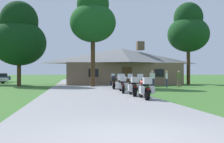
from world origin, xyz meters
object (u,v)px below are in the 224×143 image
object	(u,v)px
motorcycle_blue_farthest_in_row	(114,82)
bystander_olive_shirt_beside_signpost	(179,78)
tree_left_near	(19,36)
bystander_white_shirt_near_lodge	(152,78)
motorcycle_red_nearest_to_camera	(145,88)
motorcycle_black_second_in_row	(133,86)
tree_by_lodge_front	(93,18)
motorcycle_red_third_in_row	(123,85)
bystander_white_shirt_by_tree	(167,78)
motorcycle_white_fourth_in_row	(120,83)
tree_right_of_lodge	(188,30)

from	to	relation	value
motorcycle_blue_farthest_in_row	bystander_olive_shirt_beside_signpost	world-z (taller)	bystander_olive_shirt_beside_signpost
bystander_olive_shirt_beside_signpost	tree_left_near	distance (m)	17.59
bystander_white_shirt_near_lodge	bystander_olive_shirt_beside_signpost	distance (m)	2.89
motorcycle_red_nearest_to_camera	tree_left_near	world-z (taller)	tree_left_near
motorcycle_black_second_in_row	tree_by_lodge_front	xyz separation A→B (m)	(-1.50, 12.08, 6.45)
motorcycle_red_third_in_row	bystander_white_shirt_by_tree	world-z (taller)	bystander_white_shirt_by_tree
motorcycle_white_fourth_in_row	bystander_white_shirt_near_lodge	world-z (taller)	bystander_white_shirt_near_lodge
bystander_olive_shirt_beside_signpost	tree_right_of_lodge	distance (m)	9.52
bystander_white_shirt_by_tree	tree_by_lodge_front	world-z (taller)	tree_by_lodge_front
motorcycle_blue_farthest_in_row	tree_by_lodge_front	distance (m)	8.09
tree_left_near	bystander_olive_shirt_beside_signpost	bearing A→B (deg)	-14.53
motorcycle_red_nearest_to_camera	tree_right_of_lodge	distance (m)	23.24
motorcycle_red_nearest_to_camera	bystander_white_shirt_near_lodge	distance (m)	13.55
motorcycle_red_third_in_row	bystander_olive_shirt_beside_signpost	xyz separation A→B (m)	(7.32, 8.42, 0.32)
bystander_olive_shirt_beside_signpost	motorcycle_blue_farthest_in_row	bearing A→B (deg)	46.58
motorcycle_black_second_in_row	motorcycle_white_fourth_in_row	world-z (taller)	same
motorcycle_white_fourth_in_row	bystander_white_shirt_near_lodge	distance (m)	6.97
bystander_white_shirt_near_lodge	motorcycle_white_fourth_in_row	bearing A→B (deg)	42.68
motorcycle_black_second_in_row	bystander_olive_shirt_beside_signpost	bearing A→B (deg)	58.87
motorcycle_white_fourth_in_row	tree_right_of_lodge	xyz separation A→B (m)	(10.86, 12.22, 6.32)
motorcycle_white_fourth_in_row	motorcycle_blue_farthest_in_row	xyz separation A→B (m)	(-0.17, 2.31, 0.00)
bystander_white_shirt_by_tree	motorcycle_red_third_in_row	bearing A→B (deg)	-16.86
bystander_olive_shirt_beside_signpost	tree_left_near	bearing A→B (deg)	5.94
bystander_white_shirt_near_lodge	tree_right_of_lodge	bearing A→B (deg)	-145.11
motorcycle_red_third_in_row	motorcycle_blue_farthest_in_row	distance (m)	4.87
tree_right_of_lodge	bystander_white_shirt_near_lodge	bearing A→B (deg)	-134.94
tree_right_of_lodge	tree_by_lodge_front	world-z (taller)	tree_right_of_lodge
bystander_white_shirt_near_lodge	tree_right_of_lodge	size ratio (longest dim) A/B	0.16
motorcycle_red_nearest_to_camera	motorcycle_red_third_in_row	world-z (taller)	same
motorcycle_red_nearest_to_camera	motorcycle_red_third_in_row	xyz separation A→B (m)	(-0.26, 4.77, 0.00)
bystander_olive_shirt_beside_signpost	bystander_white_shirt_near_lodge	bearing A→B (deg)	26.65
motorcycle_red_third_in_row	tree_by_lodge_front	bearing A→B (deg)	107.18
bystander_white_shirt_by_tree	tree_right_of_lodge	bearing A→B (deg)	161.61
bystander_white_shirt_by_tree	tree_left_near	world-z (taller)	tree_left_near
motorcycle_red_third_in_row	tree_left_near	bearing A→B (deg)	134.90
motorcycle_black_second_in_row	motorcycle_red_third_in_row	xyz separation A→B (m)	(-0.14, 2.54, 0.00)
tree_right_of_lodge	tree_by_lodge_front	xyz separation A→B (m)	(-12.46, -5.23, 0.13)
tree_right_of_lodge	tree_left_near	world-z (taller)	tree_right_of_lodge
bystander_white_shirt_by_tree	motorcycle_red_nearest_to_camera	bearing A→B (deg)	-4.40
tree_right_of_lodge	tree_by_lodge_front	bearing A→B (deg)	-157.23
motorcycle_black_second_in_row	motorcycle_blue_farthest_in_row	world-z (taller)	same
bystander_white_shirt_near_lodge	bystander_olive_shirt_beside_signpost	size ratio (longest dim) A/B	1.00
bystander_white_shirt_near_lodge	tree_left_near	bearing A→B (deg)	-28.78
bystander_olive_shirt_beside_signpost	motorcycle_black_second_in_row	bearing A→B (deg)	77.24
bystander_olive_shirt_beside_signpost	bystander_white_shirt_by_tree	world-z (taller)	bystander_white_shirt_by_tree
motorcycle_red_third_in_row	tree_by_lodge_front	xyz separation A→B (m)	(-1.36, 9.54, 6.45)
bystander_white_shirt_by_tree	tree_left_near	xyz separation A→B (m)	(-15.06, 4.62, 4.46)
tree_by_lodge_front	motorcycle_white_fourth_in_row	bearing A→B (deg)	-77.11
motorcycle_red_nearest_to_camera	tree_right_of_lodge	world-z (taller)	tree_right_of_lodge
motorcycle_red_third_in_row	bystander_olive_shirt_beside_signpost	world-z (taller)	bystander_olive_shirt_beside_signpost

